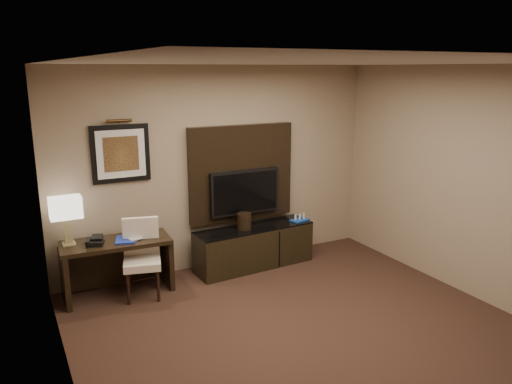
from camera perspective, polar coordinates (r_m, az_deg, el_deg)
floor at (r=5.15m, az=7.69°, el=-17.27°), size 4.50×5.00×0.01m
ceiling at (r=4.41m, az=8.86°, el=14.41°), size 4.50×5.00×0.01m
wall_back at (r=6.72m, az=-4.22°, el=2.75°), size 4.50×0.01×2.70m
wall_left at (r=3.81m, az=-20.74°, el=-6.99°), size 0.01×5.00×2.70m
wall_right at (r=6.15m, az=25.56°, el=0.34°), size 0.01×5.00×2.70m
desk at (r=6.26m, az=-15.55°, el=-8.28°), size 1.29×0.62×0.67m
credenza at (r=6.85m, az=-0.23°, el=-6.27°), size 1.68×0.56×0.57m
tv_wall_panel at (r=6.81m, az=-1.69°, el=2.24°), size 1.50×0.12×1.30m
tv at (r=6.77m, az=-1.31°, el=0.01°), size 1.00×0.08×0.60m
artwork at (r=6.26m, az=-15.21°, el=4.25°), size 0.70×0.04×0.70m
picture_light at (r=6.17m, az=-15.37°, el=7.86°), size 0.04×0.04×0.30m
desk_chair at (r=6.06m, az=-12.88°, el=-7.81°), size 0.53×0.58×0.88m
table_lamp at (r=6.09m, az=-20.80°, el=-3.23°), size 0.37×0.27×0.55m
desk_phone at (r=6.05m, az=-17.91°, el=-5.38°), size 0.23×0.22×0.09m
blue_folder at (r=6.12m, az=-14.69°, el=-5.28°), size 0.30×0.35×0.02m
book at (r=6.10m, az=-14.54°, el=-4.40°), size 0.16×0.05×0.21m
water_bottle at (r=6.21m, az=-12.28°, el=-4.13°), size 0.07×0.07×0.17m
ice_bucket at (r=6.65m, az=-1.36°, el=-3.35°), size 0.20×0.20×0.21m
minibar_tray at (r=7.04m, az=5.01°, el=-2.92°), size 0.29×0.20×0.09m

